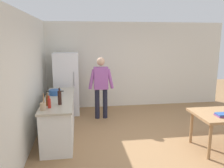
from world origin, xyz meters
The scene contains 12 objects.
ground_plane centered at (0.00, 0.00, 0.00)m, with size 14.00×14.00×0.00m, color #936D47.
wall_back centered at (0.00, 3.00, 1.35)m, with size 6.40×0.12×2.70m, color silver.
wall_left centered at (-2.60, 0.20, 1.35)m, with size 0.12×5.60×2.70m, color silver.
kitchen_counter centered at (-2.00, 0.80, 0.45)m, with size 0.64×2.20×0.90m.
refrigerator centered at (-1.90, 2.40, 0.90)m, with size 0.70×0.67×1.80m.
person centered at (-0.95, 1.85, 0.98)m, with size 0.70×0.22×1.70m.
cooking_pot centered at (-2.11, 1.12, 0.96)m, with size 0.40×0.28×0.12m.
utensil_jar centered at (-2.21, -0.04, 0.98)m, with size 0.11×0.11×0.32m.
bottle_beer_brown centered at (-2.17, 0.22, 1.01)m, with size 0.06×0.06×0.26m.
bottle_sauce_red centered at (-2.11, 0.07, 1.00)m, with size 0.06×0.06×0.24m.
bottle_wine_dark centered at (-1.94, 0.28, 1.05)m, with size 0.08×0.08×0.34m.
book_stack centered at (1.15, -0.45, 0.78)m, with size 0.27×0.20×0.06m.
Camera 1 is at (-1.54, -4.24, 2.22)m, focal length 36.67 mm.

